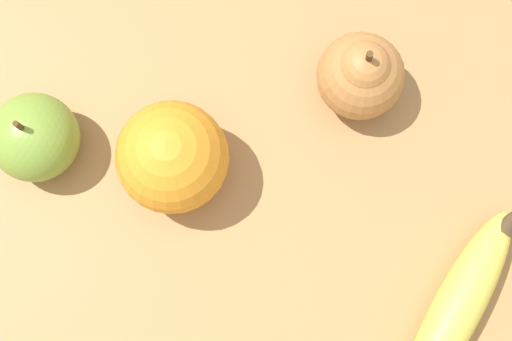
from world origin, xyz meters
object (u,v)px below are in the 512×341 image
pear (361,75)px  apple (34,137)px  orange (172,157)px  banana (458,306)px

pear → apple: bearing=-106.9°
orange → pear: bearing=87.0°
apple → banana: bearing=40.8°
banana → orange: bearing=93.5°
orange → pear: size_ratio=0.99×
orange → apple: size_ratio=1.14×
banana → apple: (-0.27, -0.23, 0.01)m
apple → pear: bearing=73.1°
banana → apple: size_ratio=2.21×
apple → orange: bearing=52.8°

